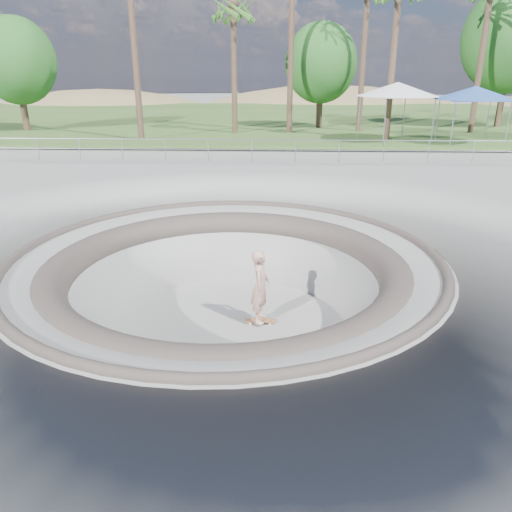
% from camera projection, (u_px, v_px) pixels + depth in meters
% --- Properties ---
extents(ground, '(180.00, 180.00, 0.00)m').
position_uv_depth(ground, '(226.00, 257.00, 11.85)').
color(ground, gray).
rests_on(ground, ground).
extents(skate_bowl, '(14.00, 14.00, 4.10)m').
position_uv_depth(skate_bowl, '(227.00, 325.00, 12.49)').
color(skate_bowl, gray).
rests_on(skate_bowl, ground).
extents(grass_strip, '(180.00, 36.00, 0.12)m').
position_uv_depth(grass_strip, '(265.00, 117.00, 43.57)').
color(grass_strip, '#365221').
rests_on(grass_strip, ground).
extents(distant_hills, '(103.20, 45.00, 28.60)m').
position_uv_depth(distant_hills, '(297.00, 157.00, 67.63)').
color(distant_hills, olive).
rests_on(distant_hills, ground).
extents(safety_railing, '(25.00, 0.06, 1.03)m').
position_uv_depth(safety_railing, '(252.00, 150.00, 22.83)').
color(safety_railing, gray).
rests_on(safety_railing, ground).
extents(skateboard, '(0.78, 0.23, 0.08)m').
position_uv_depth(skateboard, '(260.00, 321.00, 12.71)').
color(skateboard, olive).
rests_on(skateboard, ground).
extents(skater, '(0.52, 0.73, 1.90)m').
position_uv_depth(skater, '(260.00, 286.00, 12.37)').
color(skater, tan).
rests_on(skater, skateboard).
extents(canopy_white, '(6.05, 6.05, 3.22)m').
position_uv_depth(canopy_white, '(398.00, 89.00, 27.93)').
color(canopy_white, gray).
rests_on(canopy_white, ground).
extents(canopy_blue, '(6.04, 6.04, 3.05)m').
position_uv_depth(canopy_blue, '(475.00, 93.00, 27.16)').
color(canopy_blue, gray).
rests_on(canopy_blue, ground).
extents(palm_b, '(2.60, 2.60, 8.50)m').
position_uv_depth(palm_b, '(233.00, 12.00, 30.09)').
color(palm_b, brown).
rests_on(palm_b, ground).
extents(bushy_tree_left, '(5.02, 4.56, 7.24)m').
position_uv_depth(bushy_tree_left, '(16.00, 61.00, 32.22)').
color(bushy_tree_left, brown).
rests_on(bushy_tree_left, ground).
extents(bushy_tree_mid, '(4.89, 4.45, 7.06)m').
position_uv_depth(bushy_tree_mid, '(321.00, 63.00, 34.05)').
color(bushy_tree_mid, brown).
rests_on(bushy_tree_mid, ground).
extents(bushy_tree_right, '(6.61, 6.01, 9.53)m').
position_uv_depth(bushy_tree_right, '(511.00, 39.00, 34.03)').
color(bushy_tree_right, brown).
rests_on(bushy_tree_right, ground).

